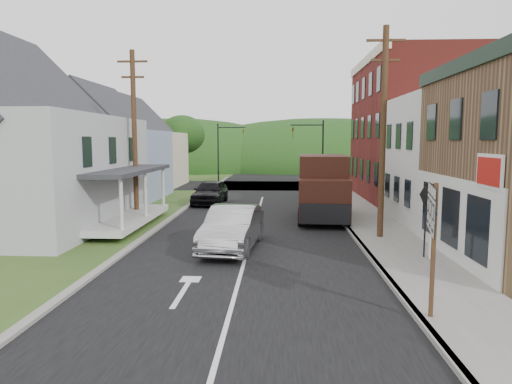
# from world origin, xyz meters

# --- Properties ---
(ground) EXTENTS (120.00, 120.00, 0.00)m
(ground) POSITION_xyz_m (0.00, 0.00, 0.00)
(ground) COLOR #2D4719
(ground) RESTS_ON ground
(road) EXTENTS (9.00, 90.00, 0.02)m
(road) POSITION_xyz_m (0.00, 10.00, 0.00)
(road) COLOR black
(road) RESTS_ON ground
(cross_road) EXTENTS (60.00, 9.00, 0.02)m
(cross_road) POSITION_xyz_m (0.00, 27.00, 0.00)
(cross_road) COLOR black
(cross_road) RESTS_ON ground
(sidewalk_right) EXTENTS (2.80, 55.00, 0.15)m
(sidewalk_right) POSITION_xyz_m (5.90, 8.00, 0.07)
(sidewalk_right) COLOR slate
(sidewalk_right) RESTS_ON ground
(curb_right) EXTENTS (0.20, 55.00, 0.15)m
(curb_right) POSITION_xyz_m (4.55, 8.00, 0.07)
(curb_right) COLOR slate
(curb_right) RESTS_ON ground
(curb_left) EXTENTS (0.30, 55.00, 0.12)m
(curb_left) POSITION_xyz_m (-4.65, 8.00, 0.06)
(curb_left) COLOR slate
(curb_left) RESTS_ON ground
(storefront_white) EXTENTS (8.00, 7.00, 6.50)m
(storefront_white) POSITION_xyz_m (11.30, 7.50, 3.25)
(storefront_white) COLOR silver
(storefront_white) RESTS_ON ground
(storefront_red) EXTENTS (8.00, 12.00, 10.00)m
(storefront_red) POSITION_xyz_m (11.30, 17.00, 5.00)
(storefront_red) COLOR maroon
(storefront_red) RESTS_ON ground
(house_gray) EXTENTS (10.20, 12.24, 8.35)m
(house_gray) POSITION_xyz_m (-12.00, 6.00, 4.23)
(house_gray) COLOR #ADAFB3
(house_gray) RESTS_ON ground
(house_blue) EXTENTS (7.14, 8.16, 7.28)m
(house_blue) POSITION_xyz_m (-11.00, 17.00, 3.69)
(house_blue) COLOR #8698B7
(house_blue) RESTS_ON ground
(house_cream) EXTENTS (7.14, 8.16, 7.28)m
(house_cream) POSITION_xyz_m (-11.50, 26.00, 3.69)
(house_cream) COLOR beige
(house_cream) RESTS_ON ground
(utility_pole_right) EXTENTS (1.60, 0.26, 9.00)m
(utility_pole_right) POSITION_xyz_m (5.60, 3.50, 4.66)
(utility_pole_right) COLOR #472D19
(utility_pole_right) RESTS_ON ground
(utility_pole_left) EXTENTS (1.60, 0.26, 9.00)m
(utility_pole_left) POSITION_xyz_m (-6.50, 8.00, 4.66)
(utility_pole_left) COLOR #472D19
(utility_pole_left) RESTS_ON ground
(traffic_signal_right) EXTENTS (2.87, 0.20, 6.00)m
(traffic_signal_right) POSITION_xyz_m (4.30, 23.50, 3.76)
(traffic_signal_right) COLOR black
(traffic_signal_right) RESTS_ON ground
(traffic_signal_left) EXTENTS (2.87, 0.20, 6.00)m
(traffic_signal_left) POSITION_xyz_m (-4.30, 30.50, 3.76)
(traffic_signal_left) COLOR black
(traffic_signal_left) RESTS_ON ground
(tree_left_c) EXTENTS (5.80, 5.80, 8.41)m
(tree_left_c) POSITION_xyz_m (-19.00, 20.00, 5.94)
(tree_left_c) COLOR #382616
(tree_left_c) RESTS_ON ground
(tree_left_d) EXTENTS (4.80, 4.80, 6.94)m
(tree_left_d) POSITION_xyz_m (-9.00, 32.00, 4.88)
(tree_left_d) COLOR #382616
(tree_left_d) RESTS_ON ground
(forested_ridge) EXTENTS (90.00, 30.00, 16.00)m
(forested_ridge) POSITION_xyz_m (0.00, 55.00, 0.00)
(forested_ridge) COLOR black
(forested_ridge) RESTS_ON ground
(silver_sedan) EXTENTS (2.29, 5.27, 1.69)m
(silver_sedan) POSITION_xyz_m (-0.60, 1.42, 0.84)
(silver_sedan) COLOR #B6B6BB
(silver_sedan) RESTS_ON ground
(dark_sedan) EXTENTS (2.19, 4.86, 1.62)m
(dark_sedan) POSITION_xyz_m (-3.42, 14.21, 0.81)
(dark_sedan) COLOR black
(dark_sedan) RESTS_ON ground
(delivery_van) EXTENTS (2.93, 6.37, 3.48)m
(delivery_van) POSITION_xyz_m (3.61, 8.48, 1.76)
(delivery_van) COLOR black
(delivery_van) RESTS_ON ground
(route_sign_cluster) EXTENTS (0.48, 1.78, 3.17)m
(route_sign_cluster) POSITION_xyz_m (4.76, -5.58, 2.20)
(route_sign_cluster) COLOR #472D19
(route_sign_cluster) RESTS_ON sidewalk_right
(warning_sign) EXTENTS (0.17, 0.70, 2.56)m
(warning_sign) POSITION_xyz_m (6.36, 0.01, 1.79)
(warning_sign) COLOR black
(warning_sign) RESTS_ON sidewalk_right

